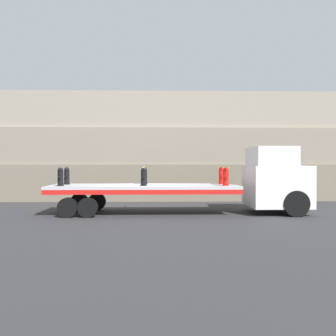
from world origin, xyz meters
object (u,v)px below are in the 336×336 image
at_px(fire_hydrant_red_near_2, 226,177).
at_px(fire_hydrant_black_far_1, 145,176).
at_px(fire_hydrant_black_near_1, 144,177).
at_px(truck_cab, 278,180).
at_px(fire_hydrant_black_near_0, 60,177).
at_px(fire_hydrant_black_far_0, 67,176).
at_px(fire_hydrant_red_far_2, 221,176).
at_px(flatbed_trailer, 131,191).

bearing_deg(fire_hydrant_red_near_2, fire_hydrant_black_far_1, 162.62).
relative_size(fire_hydrant_black_near_1, fire_hydrant_black_far_1, 1.00).
relative_size(truck_cab, fire_hydrant_red_near_2, 3.77).
distance_m(truck_cab, fire_hydrant_black_near_1, 6.09).
distance_m(fire_hydrant_black_near_0, fire_hydrant_black_far_0, 1.12).
relative_size(fire_hydrant_black_far_0, fire_hydrant_red_far_2, 1.00).
bearing_deg(fire_hydrant_red_near_2, truck_cab, 12.79).
distance_m(truck_cab, fire_hydrant_black_far_1, 6.09).
bearing_deg(fire_hydrant_black_near_1, fire_hydrant_black_far_0, 162.62).
xyz_separation_m(flatbed_trailer, fire_hydrant_black_far_0, (-3.00, 0.56, 0.63)).
bearing_deg(fire_hydrant_black_far_1, truck_cab, -5.29).
height_order(fire_hydrant_black_far_1, fire_hydrant_red_far_2, same).
bearing_deg(truck_cab, fire_hydrant_black_far_1, 174.71).
bearing_deg(fire_hydrant_black_near_1, fire_hydrant_red_near_2, 0.00).
bearing_deg(fire_hydrant_red_near_2, fire_hydrant_black_far_0, 171.11).
distance_m(fire_hydrant_black_near_0, fire_hydrant_red_near_2, 7.18).
height_order(fire_hydrant_black_far_0, fire_hydrant_red_near_2, same).
relative_size(fire_hydrant_black_far_1, fire_hydrant_red_near_2, 1.00).
bearing_deg(fire_hydrant_black_far_0, fire_hydrant_black_far_1, 0.00).
bearing_deg(fire_hydrant_black_near_0, fire_hydrant_red_near_2, 0.00).
xyz_separation_m(fire_hydrant_black_near_1, fire_hydrant_red_near_2, (3.59, 0.00, 0.00)).
distance_m(fire_hydrant_black_near_0, fire_hydrant_red_far_2, 7.26).
height_order(truck_cab, fire_hydrant_black_near_1, truck_cab).
xyz_separation_m(fire_hydrant_black_near_1, fire_hydrant_black_far_1, (0.00, 1.12, 0.00)).
height_order(fire_hydrant_black_near_0, fire_hydrant_red_far_2, same).
height_order(fire_hydrant_red_near_2, fire_hydrant_red_far_2, same).
relative_size(truck_cab, fire_hydrant_black_near_0, 3.77).
relative_size(flatbed_trailer, fire_hydrant_black_near_0, 10.53).
bearing_deg(fire_hydrant_red_far_2, flatbed_trailer, -172.35).
bearing_deg(fire_hydrant_black_far_1, flatbed_trailer, -136.51).
bearing_deg(flatbed_trailer, fire_hydrant_black_near_0, -169.38).
height_order(fire_hydrant_black_near_0, fire_hydrant_red_near_2, same).
distance_m(flatbed_trailer, fire_hydrant_black_near_0, 3.11).
bearing_deg(fire_hydrant_black_near_1, fire_hydrant_black_near_0, 180.00).
bearing_deg(fire_hydrant_black_near_1, fire_hydrant_red_far_2, 17.38).
bearing_deg(fire_hydrant_black_far_0, fire_hydrant_red_far_2, 0.00).
bearing_deg(fire_hydrant_black_near_0, fire_hydrant_red_far_2, 8.89).
bearing_deg(fire_hydrant_red_near_2, fire_hydrant_black_near_0, 180.00).
height_order(flatbed_trailer, fire_hydrant_black_near_0, fire_hydrant_black_near_0).
height_order(truck_cab, fire_hydrant_black_far_0, truck_cab).
bearing_deg(fire_hydrant_black_far_0, truck_cab, -3.33).
xyz_separation_m(fire_hydrant_black_far_0, fire_hydrant_black_near_1, (3.59, -1.12, 0.00)).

